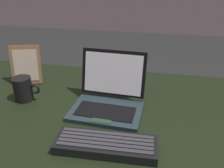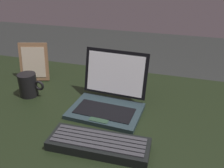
% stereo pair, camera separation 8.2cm
% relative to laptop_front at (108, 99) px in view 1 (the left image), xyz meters
% --- Properties ---
extents(desk, '(1.77, 0.83, 0.71)m').
position_rel_laptop_front_xyz_m(desk, '(-0.00, -0.01, -0.11)').
color(desk, black).
rests_on(desk, ground).
extents(laptop_front, '(0.29, 0.26, 0.22)m').
position_rel_laptop_front_xyz_m(laptop_front, '(0.00, 0.00, 0.00)').
color(laptop_front, '#25353A').
rests_on(laptop_front, desk).
extents(external_keyboard, '(0.33, 0.12, 0.04)m').
position_rel_laptop_front_xyz_m(external_keyboard, '(0.04, -0.24, -0.03)').
color(external_keyboard, black).
rests_on(external_keyboard, desk).
extents(photo_frame, '(0.15, 0.09, 0.19)m').
position_rel_laptop_front_xyz_m(photo_frame, '(-0.44, 0.16, 0.05)').
color(photo_frame, '#916745').
rests_on(photo_frame, desk).
extents(coffee_mug, '(0.12, 0.08, 0.10)m').
position_rel_laptop_front_xyz_m(coffee_mug, '(-0.37, 0.00, 0.01)').
color(coffee_mug, black).
rests_on(coffee_mug, desk).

